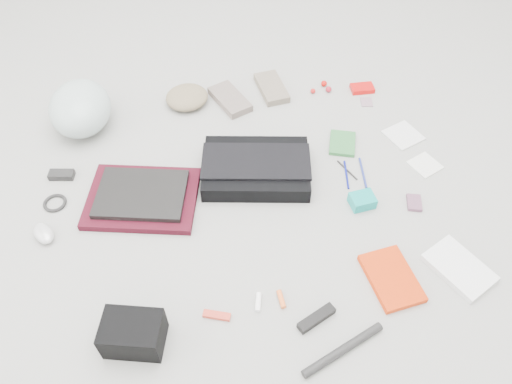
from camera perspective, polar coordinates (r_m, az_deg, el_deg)
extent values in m
plane|color=gray|center=(1.87, 0.00, -0.98)|extent=(4.00, 4.00, 0.00)
cube|color=black|center=(1.93, 0.01, 2.72)|extent=(0.47, 0.38, 0.07)
cube|color=black|center=(1.90, 0.01, 3.53)|extent=(0.45, 0.29, 0.01)
cube|color=#3F0A16|center=(1.91, -12.84, -0.69)|extent=(0.47, 0.41, 0.03)
cube|color=black|center=(1.89, -12.97, -0.22)|extent=(0.38, 0.32, 0.02)
ellipsoid|color=silver|center=(2.22, -19.45, 9.03)|extent=(0.28, 0.34, 0.19)
ellipsoid|color=#807054|center=(2.27, -7.90, 10.68)|extent=(0.22, 0.21, 0.07)
cube|color=slate|center=(2.26, -3.00, 10.53)|extent=(0.17, 0.24, 0.03)
cube|color=#7B6E5E|center=(2.33, 1.79, 11.81)|extent=(0.12, 0.22, 0.03)
cube|color=black|center=(2.08, -21.34, 1.84)|extent=(0.10, 0.07, 0.03)
torus|color=black|center=(2.00, -22.00, -1.17)|extent=(0.11, 0.11, 0.01)
ellipsoid|color=silver|center=(1.91, -23.11, -4.37)|extent=(0.10, 0.12, 0.04)
cube|color=black|center=(1.58, -13.85, -15.45)|extent=(0.21, 0.17, 0.11)
cube|color=red|center=(1.62, -4.51, -13.87)|extent=(0.09, 0.06, 0.01)
cylinder|color=white|center=(1.63, 0.26, -12.47)|extent=(0.04, 0.07, 0.02)
cylinder|color=orange|center=(1.64, 2.91, -12.13)|extent=(0.02, 0.06, 0.02)
cube|color=black|center=(1.61, 6.92, -14.12)|extent=(0.13, 0.08, 0.03)
cylinder|color=black|center=(1.58, 9.91, -17.33)|extent=(0.28, 0.11, 0.03)
cube|color=red|center=(1.73, 15.23, -9.49)|extent=(0.16, 0.23, 0.02)
cube|color=silver|center=(1.82, 22.20, -8.04)|extent=(0.21, 0.25, 0.02)
cube|color=#2C6B34|center=(2.10, 9.84, 5.51)|extent=(0.15, 0.17, 0.02)
cylinder|color=navy|center=(1.98, 10.30, 1.97)|extent=(0.04, 0.14, 0.01)
cylinder|color=black|center=(2.00, 10.39, 2.47)|extent=(0.05, 0.12, 0.01)
cylinder|color=navy|center=(2.00, 12.11, 2.19)|extent=(0.04, 0.15, 0.01)
cube|color=#0E9D95|center=(1.89, 12.05, -0.97)|extent=(0.09, 0.07, 0.04)
cube|color=#754962|center=(1.95, 17.63, -1.18)|extent=(0.07, 0.09, 0.01)
cube|color=silver|center=(2.20, 16.47, 6.23)|extent=(0.17, 0.17, 0.01)
cube|color=silver|center=(2.10, 18.75, 2.94)|extent=(0.13, 0.13, 0.01)
sphere|color=red|center=(2.33, 6.53, 11.40)|extent=(0.03, 0.03, 0.02)
sphere|color=red|center=(2.37, 7.78, 12.18)|extent=(0.04, 0.04, 0.03)
sphere|color=#A41A29|center=(2.34, 8.29, 11.54)|extent=(0.03, 0.03, 0.03)
cube|color=red|center=(2.38, 12.04, 11.52)|extent=(0.11, 0.08, 0.02)
cube|color=gray|center=(2.32, 12.51, 10.01)|extent=(0.06, 0.07, 0.00)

